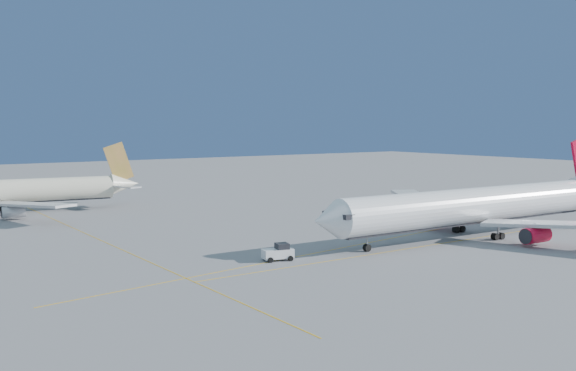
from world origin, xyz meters
The scene contains 5 objects.
ground centered at (0.00, 0.00, 0.00)m, with size 500.00×500.00×0.00m, color slate.
taxiway_lines centered at (-14.71, 6.34, 0.01)m, with size 118.86×140.00×0.02m.
airliner_virgin centered at (16.94, -12.70, 5.36)m, with size 72.05×64.78×17.79m.
airliner_etihad centered at (-45.85, 66.65, 4.74)m, with size 59.60×54.63×15.57m.
pushback_tug centered at (-24.02, -9.32, 1.15)m, with size 4.80×3.53×2.48m.
Camera 1 is at (-75.58, -85.57, 19.84)m, focal length 40.00 mm.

